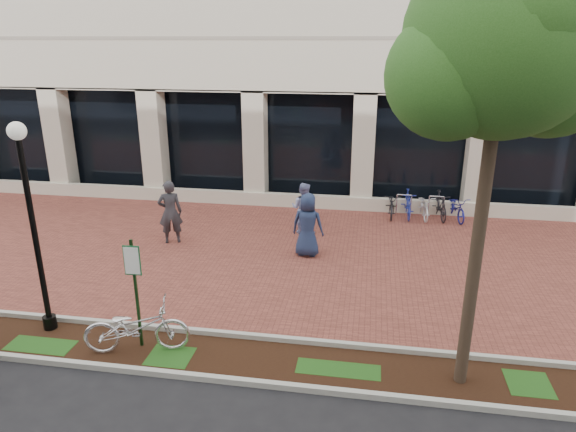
% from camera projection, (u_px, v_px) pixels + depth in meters
% --- Properties ---
extents(ground, '(120.00, 120.00, 0.00)m').
position_uv_depth(ground, '(287.00, 255.00, 15.00)').
color(ground, black).
rests_on(ground, ground).
extents(brick_plaza, '(40.00, 9.00, 0.01)m').
position_uv_depth(brick_plaza, '(287.00, 255.00, 15.00)').
color(brick_plaza, brown).
rests_on(brick_plaza, ground).
extents(planting_strip, '(40.00, 1.50, 0.01)m').
position_uv_depth(planting_strip, '(243.00, 359.00, 10.11)').
color(planting_strip, black).
rests_on(planting_strip, ground).
extents(curb_plaza_side, '(40.00, 0.12, 0.12)m').
position_uv_depth(curb_plaza_side, '(251.00, 336.00, 10.79)').
color(curb_plaza_side, '#ABABA1').
rests_on(curb_plaza_side, ground).
extents(curb_street_side, '(40.00, 0.12, 0.12)m').
position_uv_depth(curb_street_side, '(233.00, 381.00, 9.39)').
color(curb_street_side, '#ABABA1').
rests_on(curb_street_side, ground).
extents(parking_sign, '(0.34, 0.07, 2.35)m').
position_uv_depth(parking_sign, '(135.00, 280.00, 10.07)').
color(parking_sign, '#123314').
rests_on(parking_sign, ground).
extents(lamppost, '(0.36, 0.36, 4.50)m').
position_uv_depth(lamppost, '(32.00, 219.00, 10.37)').
color(lamppost, black).
rests_on(lamppost, ground).
extents(street_tree, '(3.59, 2.99, 7.49)m').
position_uv_depth(street_tree, '(505.00, 53.00, 7.61)').
color(street_tree, '#463428').
rests_on(street_tree, ground).
extents(locked_bicycle, '(2.20, 1.24, 1.10)m').
position_uv_depth(locked_bicycle, '(136.00, 327.00, 10.21)').
color(locked_bicycle, silver).
rests_on(locked_bicycle, ground).
extents(pedestrian_left, '(0.84, 0.69, 1.98)m').
position_uv_depth(pedestrian_left, '(170.00, 212.00, 15.60)').
color(pedestrian_left, '#2C2C31').
rests_on(pedestrian_left, ground).
extents(pedestrian_mid, '(0.94, 0.81, 1.68)m').
position_uv_depth(pedestrian_mid, '(303.00, 208.00, 16.41)').
color(pedestrian_mid, '#828EC2').
rests_on(pedestrian_mid, ground).
extents(pedestrian_right, '(0.97, 0.69, 1.87)m').
position_uv_depth(pedestrian_right, '(308.00, 225.00, 14.68)').
color(pedestrian_right, '#1F2C4E').
rests_on(pedestrian_right, ground).
extents(bike_rack_cluster, '(2.94, 1.73, 0.96)m').
position_uv_depth(bike_rack_cluster, '(424.00, 205.00, 17.97)').
color(bike_rack_cluster, black).
rests_on(bike_rack_cluster, ground).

